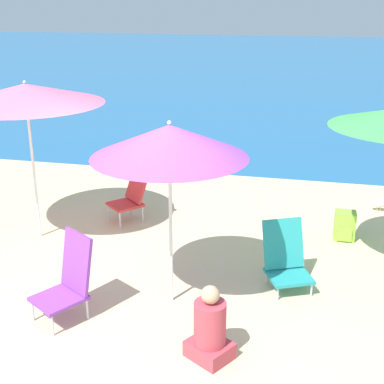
% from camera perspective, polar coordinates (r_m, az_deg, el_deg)
% --- Properties ---
extents(ground_plane, '(60.00, 60.00, 0.00)m').
position_cam_1_polar(ground_plane, '(5.82, -5.43, -13.17)').
color(ground_plane, beige).
extents(sea_water, '(60.00, 40.00, 0.01)m').
position_cam_1_polar(sea_water, '(29.79, 9.97, 13.62)').
color(sea_water, '#23669E').
rests_on(sea_water, ground).
extents(beach_umbrella_pink, '(2.03, 2.03, 2.18)m').
position_cam_1_polar(beach_umbrella_pink, '(7.32, -17.33, 9.97)').
color(beach_umbrella_pink, white).
rests_on(beach_umbrella_pink, ground).
extents(beach_umbrella_purple, '(1.62, 1.62, 2.04)m').
position_cam_1_polar(beach_umbrella_purple, '(5.37, -2.43, 5.42)').
color(beach_umbrella_purple, white).
rests_on(beach_umbrella_purple, ground).
extents(beach_chair_teal, '(0.66, 0.71, 0.76)m').
position_cam_1_polar(beach_chair_teal, '(6.32, 9.96, -6.95)').
color(beach_chair_teal, silver).
rests_on(beach_chair_teal, ground).
extents(beach_chair_purple, '(0.68, 0.71, 0.90)m').
position_cam_1_polar(beach_chair_purple, '(5.76, -13.03, -8.97)').
color(beach_chair_purple, silver).
rests_on(beach_chair_purple, ground).
extents(beach_chair_red, '(0.69, 0.70, 0.83)m').
position_cam_1_polar(beach_chair_red, '(8.03, -6.44, -0.17)').
color(beach_chair_red, silver).
rests_on(beach_chair_red, ground).
extents(person_seated_near, '(0.50, 0.49, 0.75)m').
position_cam_1_polar(person_seated_near, '(5.08, 1.92, -14.46)').
color(person_seated_near, '#BF3F4C').
rests_on(person_seated_near, ground).
extents(backpack_lime, '(0.28, 0.27, 0.40)m').
position_cam_1_polar(backpack_lime, '(7.72, 15.97, -3.49)').
color(backpack_lime, '#8ECC3D').
rests_on(backpack_lime, ground).
extents(seagull, '(0.27, 0.11, 0.23)m').
position_cam_1_polar(seagull, '(8.91, 19.42, -1.11)').
color(seagull, gold).
rests_on(seagull, ground).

